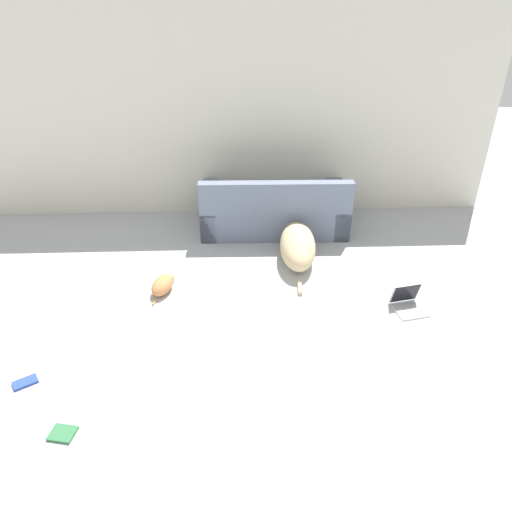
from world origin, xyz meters
TOP-DOWN VIEW (x-y plane):
  - ground_plane at (0.00, 0.00)m, footprint 20.00×20.00m
  - wall_back at (0.00, 4.41)m, footprint 6.98×0.06m
  - couch at (0.51, 3.81)m, footprint 1.91×0.91m
  - dog at (0.74, 3.03)m, footprint 0.48×1.43m
  - cat at (-0.79, 2.39)m, footprint 0.30×0.51m
  - laptop_open at (1.77, 2.00)m, footprint 0.36×0.38m
  - book_green at (-1.32, 0.50)m, footprint 0.22×0.19m
  - book_blue at (-1.80, 1.05)m, footprint 0.23×0.20m

SIDE VIEW (x-z plane):
  - ground_plane at x=0.00m, z-range 0.00..0.00m
  - book_green at x=-1.32m, z-range 0.00..0.02m
  - book_blue at x=-1.80m, z-range 0.00..0.02m
  - laptop_open at x=1.77m, z-range -0.05..0.21m
  - cat at x=-0.79m, z-range 0.00..0.18m
  - dog at x=0.74m, z-range -0.01..0.38m
  - couch at x=0.51m, z-range -0.14..0.66m
  - wall_back at x=0.00m, z-range 0.00..2.71m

